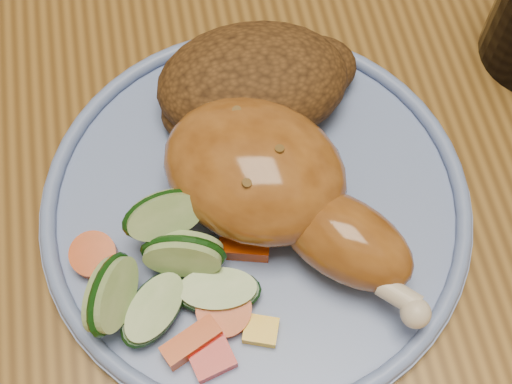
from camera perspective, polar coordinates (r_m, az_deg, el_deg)
ground at (r=1.20m, az=1.21°, el=-13.11°), size 4.00×4.00×0.00m
dining_table at (r=0.58m, az=2.45°, el=3.02°), size 0.90×1.40×0.75m
plate at (r=0.46m, az=-0.00°, el=-1.20°), size 0.27×0.27×0.01m
plate_rim at (r=0.45m, az=-0.00°, el=-0.58°), size 0.27×0.27×0.01m
chicken_leg at (r=0.42m, az=1.60°, el=0.45°), size 0.17×0.18×0.06m
rice_pilaf at (r=0.47m, az=0.05°, el=8.71°), size 0.14×0.09×0.06m
vegetable_pile at (r=0.42m, az=-6.81°, el=-6.85°), size 0.12×0.12×0.06m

